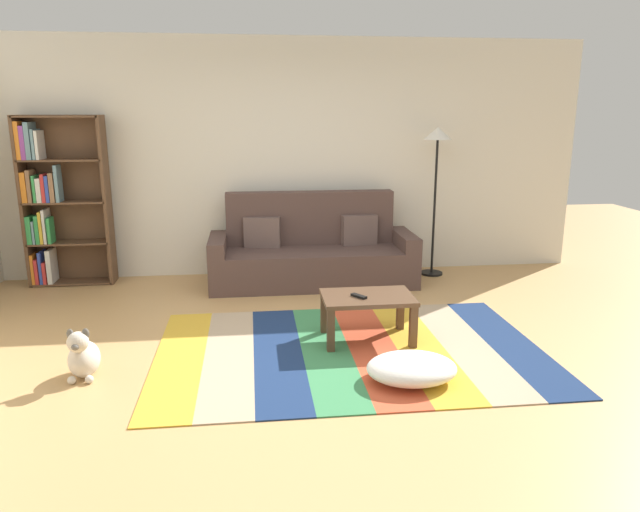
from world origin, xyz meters
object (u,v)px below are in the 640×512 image
Objects in this scene: coffee_table at (368,303)px; standing_lamp at (437,152)px; pouf at (412,368)px; bookshelf at (55,202)px; tv_remote at (359,296)px; couch at (312,253)px; dog at (83,356)px.

standing_lamp reaches higher than coffee_table.
bookshelf is at bearing 138.32° from pouf.
standing_lamp reaches higher than tv_remote.
couch is at bearing -5.86° from bookshelf.
coffee_table is 2.23m from dog.
dog is (-2.35, 0.36, 0.06)m from pouf.
coffee_table is 5.04× the size of tv_remote.
bookshelf is 4.40m from pouf.
tv_remote reaches higher than dog.
bookshelf is at bearing 178.33° from standing_lamp.
tv_remote reaches higher than pouf.
pouf is at bearing -41.68° from bookshelf.
tv_remote is at bearing -122.22° from standing_lamp.
tv_remote is (-0.08, -0.04, 0.08)m from coffee_table.
tv_remote is (-1.25, -1.99, -1.02)m from standing_lamp.
pouf is 0.86m from tv_remote.
standing_lamp is (4.23, -0.12, 0.51)m from bookshelf.
coffee_table is at bearing -34.03° from bookshelf.
standing_lamp is at bearing 21.82° from tv_remote.
tv_remote is (0.19, -1.82, 0.07)m from couch.
couch is 1.32× the size of standing_lamp.
couch is 5.69× the size of dog.
coffee_table is (3.06, -2.07, -0.60)m from bookshelf.
couch is 1.80m from coffee_table.
bookshelf reaches higher than standing_lamp.
couch is at bearing 98.81° from coffee_table.
coffee_table and dog have the same top height.
standing_lamp reaches higher than couch.
bookshelf is 2.84× the size of pouf.
coffee_table is at bearing -121.00° from standing_lamp.
couch reaches higher than tv_remote.
couch is 1.83m from tv_remote.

